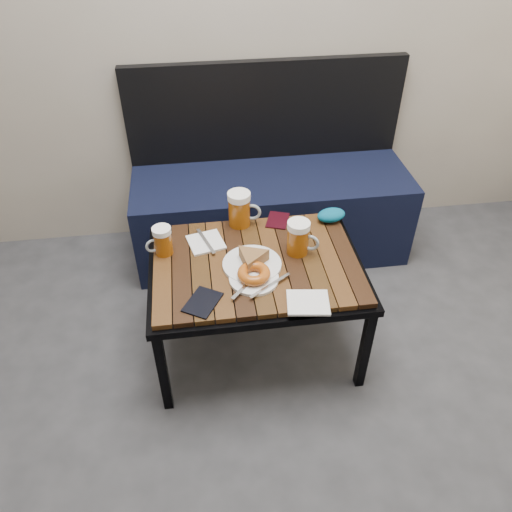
{
  "coord_description": "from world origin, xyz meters",
  "views": [
    {
      "loc": [
        -0.13,
        -0.41,
        1.72
      ],
      "look_at": [
        0.07,
        1.07,
        0.5
      ],
      "focal_mm": 35.0,
      "sensor_mm": 36.0,
      "label": 1
    }
  ],
  "objects": [
    {
      "name": "plate_pie",
      "position": [
        0.05,
        1.05,
        0.5
      ],
      "size": [
        0.23,
        0.23,
        0.06
      ],
      "color": "white",
      "rests_on": "cafe_table"
    },
    {
      "name": "passport_burgundy",
      "position": [
        0.2,
        1.33,
        0.47
      ],
      "size": [
        0.12,
        0.14,
        0.01
      ],
      "primitive_type": "cube",
      "rotation": [
        0.0,
        0.0,
        -0.34
      ],
      "color": "black",
      "rests_on": "cafe_table"
    },
    {
      "name": "knit_pouch",
      "position": [
        0.43,
        1.3,
        0.5
      ],
      "size": [
        0.14,
        0.1,
        0.05
      ],
      "primitive_type": "ellipsoid",
      "rotation": [
        0.0,
        0.0,
        0.17
      ],
      "color": "#055285",
      "rests_on": "cafe_table"
    },
    {
      "name": "bench",
      "position": [
        0.25,
        1.76,
        0.27
      ],
      "size": [
        1.4,
        0.5,
        0.95
      ],
      "color": "black",
      "rests_on": "ground"
    },
    {
      "name": "beer_mug_centre",
      "position": [
        0.04,
        1.33,
        0.55
      ],
      "size": [
        0.15,
        0.11,
        0.15
      ],
      "rotation": [
        0.0,
        0.0,
        -0.2
      ],
      "color": "#8C450B",
      "rests_on": "cafe_table"
    },
    {
      "name": "plate_bagel",
      "position": [
        0.05,
        0.97,
        0.49
      ],
      "size": [
        0.24,
        0.21,
        0.05
      ],
      "color": "white",
      "rests_on": "cafe_table"
    },
    {
      "name": "cafe_table",
      "position": [
        0.07,
        1.07,
        0.43
      ],
      "size": [
        0.84,
        0.62,
        0.47
      ],
      "color": "black",
      "rests_on": "ground"
    },
    {
      "name": "napkin_left",
      "position": [
        -0.11,
        1.22,
        0.48
      ],
      "size": [
        0.16,
        0.18,
        0.01
      ],
      "rotation": [
        0.0,
        0.0,
        0.23
      ],
      "color": "white",
      "rests_on": "cafe_table"
    },
    {
      "name": "beer_mug_left",
      "position": [
        -0.28,
        1.18,
        0.53
      ],
      "size": [
        0.12,
        0.09,
        0.12
      ],
      "rotation": [
        0.0,
        0.0,
        3.46
      ],
      "color": "#8C450B",
      "rests_on": "cafe_table"
    },
    {
      "name": "beer_mug_right",
      "position": [
        0.25,
        1.11,
        0.54
      ],
      "size": [
        0.14,
        0.11,
        0.14
      ],
      "rotation": [
        0.0,
        0.0,
        -0.45
      ],
      "color": "#8C450B",
      "rests_on": "cafe_table"
    },
    {
      "name": "napkin_right",
      "position": [
        0.22,
        0.82,
        0.48
      ],
      "size": [
        0.16,
        0.15,
        0.01
      ],
      "rotation": [
        0.0,
        0.0,
        -0.14
      ],
      "color": "white",
      "rests_on": "cafe_table"
    },
    {
      "name": "passport_navy",
      "position": [
        -0.15,
        0.87,
        0.48
      ],
      "size": [
        0.16,
        0.17,
        0.01
      ],
      "primitive_type": "cube",
      "rotation": [
        0.0,
        0.0,
        -0.54
      ],
      "color": "black",
      "rests_on": "cafe_table"
    }
  ]
}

